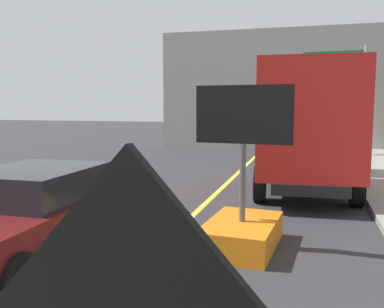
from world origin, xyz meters
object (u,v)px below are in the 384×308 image
at_px(arrow_board_trailer, 242,219).
at_px(pickup_car, 30,213).
at_px(box_truck, 306,125).
at_px(traffic_cone_mid_lane, 195,280).
at_px(highway_guide_sign, 346,82).

distance_m(arrow_board_trailer, pickup_car, 3.41).
height_order(box_truck, traffic_cone_mid_lane, box_truck).
xyz_separation_m(arrow_board_trailer, box_truck, (0.93, 5.25, 1.36)).
bearing_deg(arrow_board_trailer, pickup_car, -157.85).
xyz_separation_m(arrow_board_trailer, traffic_cone_mid_lane, (-0.19, -2.31, -0.12)).
distance_m(arrow_board_trailer, highway_guide_sign, 14.04).
xyz_separation_m(pickup_car, traffic_cone_mid_lane, (2.96, -1.03, -0.33)).
bearing_deg(highway_guide_sign, traffic_cone_mid_lane, -99.94).
height_order(arrow_board_trailer, highway_guide_sign, highway_guide_sign).
distance_m(box_truck, highway_guide_sign, 8.54).
bearing_deg(arrow_board_trailer, box_truck, 79.93).
relative_size(arrow_board_trailer, highway_guide_sign, 0.54).
height_order(box_truck, highway_guide_sign, highway_guide_sign).
bearing_deg(traffic_cone_mid_lane, arrow_board_trailer, 85.30).
relative_size(box_truck, traffic_cone_mid_lane, 8.99).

